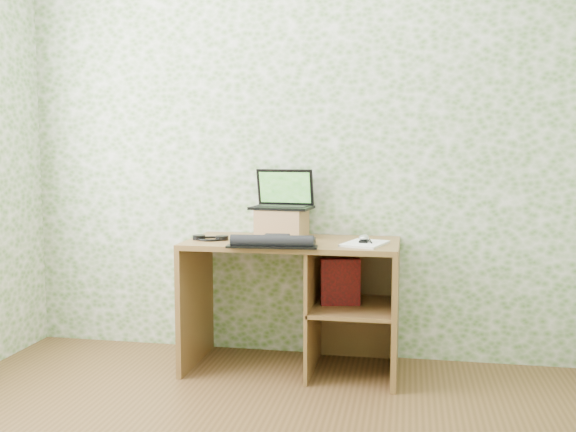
% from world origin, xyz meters
% --- Properties ---
extents(wall_back, '(3.50, 0.00, 3.50)m').
position_xyz_m(wall_back, '(0.00, 1.75, 1.30)').
color(wall_back, silver).
rests_on(wall_back, ground).
extents(desk, '(1.20, 0.60, 0.75)m').
position_xyz_m(desk, '(0.08, 1.47, 0.48)').
color(desk, brown).
rests_on(desk, floor).
extents(riser, '(0.30, 0.26, 0.17)m').
position_xyz_m(riser, '(-0.09, 1.58, 0.83)').
color(riser, '#A27B48').
rests_on(riser, desk).
extents(laptop, '(0.37, 0.28, 0.23)m').
position_xyz_m(laptop, '(-0.09, 1.62, 0.97)').
color(laptop, black).
rests_on(laptop, riser).
extents(keyboard, '(0.49, 0.28, 0.07)m').
position_xyz_m(keyboard, '(-0.06, 1.22, 0.77)').
color(keyboard, black).
rests_on(keyboard, desk).
extents(headphones, '(0.21, 0.15, 0.03)m').
position_xyz_m(headphones, '(-0.47, 1.38, 0.76)').
color(headphones, black).
rests_on(headphones, desk).
extents(notepad, '(0.27, 0.32, 0.01)m').
position_xyz_m(notepad, '(0.42, 1.35, 0.76)').
color(notepad, white).
rests_on(notepad, desk).
extents(mouse, '(0.06, 0.09, 0.03)m').
position_xyz_m(mouse, '(0.41, 1.36, 0.78)').
color(mouse, '#B8B8BB').
rests_on(mouse, notepad).
extents(pen, '(0.03, 0.13, 0.01)m').
position_xyz_m(pen, '(0.45, 1.38, 0.77)').
color(pen, black).
rests_on(pen, notepad).
extents(red_box, '(0.23, 0.12, 0.26)m').
position_xyz_m(red_box, '(0.28, 1.44, 0.52)').
color(red_box, maroon).
rests_on(red_box, desk).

